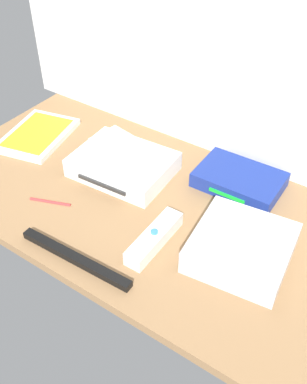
# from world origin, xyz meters

# --- Properties ---
(ground_plane) EXTENTS (1.00, 0.48, 0.02)m
(ground_plane) POSITION_xyz_m (0.00, 0.00, -0.01)
(ground_plane) COLOR #936D47
(ground_plane) RESTS_ON ground
(back_wall) EXTENTS (1.10, 0.01, 0.64)m
(back_wall) POSITION_xyz_m (0.00, 0.25, 0.32)
(back_wall) COLOR silver
(back_wall) RESTS_ON ground
(game_console) EXTENTS (0.22, 0.17, 0.04)m
(game_console) POSITION_xyz_m (-0.12, 0.06, 0.02)
(game_console) COLOR white
(game_console) RESTS_ON ground_plane
(mini_computer) EXTENTS (0.19, 0.19, 0.05)m
(mini_computer) POSITION_xyz_m (0.21, -0.02, 0.03)
(mini_computer) COLOR silver
(mini_computer) RESTS_ON ground_plane
(game_case) EXTENTS (0.18, 0.22, 0.02)m
(game_case) POSITION_xyz_m (-0.38, 0.05, 0.01)
(game_case) COLOR white
(game_case) RESTS_ON ground_plane
(network_router) EXTENTS (0.18, 0.13, 0.03)m
(network_router) POSITION_xyz_m (0.11, 0.16, 0.02)
(network_router) COLOR navy
(network_router) RESTS_ON ground_plane
(remote_wand) EXTENTS (0.04, 0.15, 0.03)m
(remote_wand) POSITION_xyz_m (0.06, -0.08, 0.02)
(remote_wand) COLOR white
(remote_wand) RESTS_ON ground_plane
(remote_classic_pad) EXTENTS (0.16, 0.10, 0.02)m
(remote_classic_pad) POSITION_xyz_m (-0.13, 0.07, 0.05)
(remote_classic_pad) COLOR white
(remote_classic_pad) RESTS_ON game_console
(sensor_bar) EXTENTS (0.24, 0.03, 0.01)m
(sensor_bar) POSITION_xyz_m (-0.03, -0.20, 0.01)
(sensor_bar) COLOR black
(sensor_bar) RESTS_ON ground_plane
(stylus_pen) EXTENTS (0.09, 0.04, 0.01)m
(stylus_pen) POSITION_xyz_m (-0.19, -0.11, 0.00)
(stylus_pen) COLOR red
(stylus_pen) RESTS_ON ground_plane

